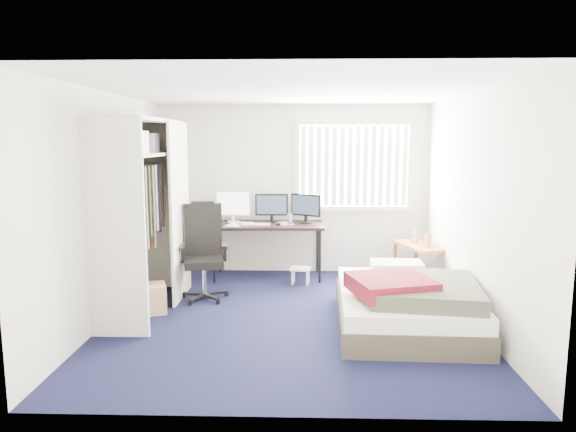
# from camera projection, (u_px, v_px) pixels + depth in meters

# --- Properties ---
(ground) EXTENTS (4.20, 4.20, 0.00)m
(ground) POSITION_uv_depth(u_px,v_px,m) (289.00, 318.00, 5.78)
(ground) COLOR black
(ground) RESTS_ON ground
(room_shell) EXTENTS (4.20, 4.20, 4.20)m
(room_shell) POSITION_uv_depth(u_px,v_px,m) (289.00, 184.00, 5.55)
(room_shell) COLOR silver
(room_shell) RESTS_ON ground
(window_assembly) EXTENTS (1.72, 0.09, 1.32)m
(window_assembly) POSITION_uv_depth(u_px,v_px,m) (354.00, 166.00, 7.53)
(window_assembly) COLOR white
(window_assembly) RESTS_ON ground
(closet) EXTENTS (0.64, 1.84, 2.22)m
(closet) POSITION_uv_depth(u_px,v_px,m) (144.00, 195.00, 5.89)
(closet) COLOR beige
(closet) RESTS_ON ground
(desk) EXTENTS (1.61, 0.78, 1.25)m
(desk) POSITION_uv_depth(u_px,v_px,m) (268.00, 222.00, 7.40)
(desk) COLOR black
(desk) RESTS_ON ground
(office_chair) EXTENTS (0.67, 0.67, 1.21)m
(office_chair) POSITION_uv_depth(u_px,v_px,m) (204.00, 261.00, 6.47)
(office_chair) COLOR black
(office_chair) RESTS_ON ground
(footstool) EXTENTS (0.30, 0.25, 0.23)m
(footstool) POSITION_uv_depth(u_px,v_px,m) (300.00, 271.00, 7.11)
(footstool) COLOR white
(footstool) RESTS_ON ground
(nightstand) EXTENTS (0.64, 0.92, 0.75)m
(nightstand) POSITION_uv_depth(u_px,v_px,m) (419.00, 249.00, 7.01)
(nightstand) COLOR brown
(nightstand) RESTS_ON ground
(bed) EXTENTS (1.49, 1.93, 0.62)m
(bed) POSITION_uv_depth(u_px,v_px,m) (406.00, 302.00, 5.45)
(bed) COLOR #3B362B
(bed) RESTS_ON ground
(pine_box) EXTENTS (0.52, 0.46, 0.33)m
(pine_box) POSITION_uv_depth(u_px,v_px,m) (146.00, 299.00, 5.92)
(pine_box) COLOR tan
(pine_box) RESTS_ON ground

